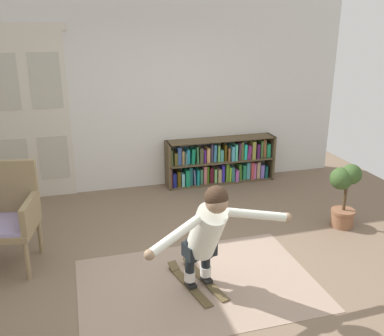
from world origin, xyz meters
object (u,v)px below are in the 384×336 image
object	(u,v)px
skis_pair	(196,281)
bookshelf	(220,162)
person_skier	(207,231)
wicker_chair	(6,214)
potted_plant	(344,190)

from	to	relation	value
skis_pair	bookshelf	bearing A→B (deg)	65.93
bookshelf	person_skier	distance (m)	3.03
wicker_chair	skis_pair	world-z (taller)	wicker_chair
potted_plant	person_skier	distance (m)	2.25
potted_plant	person_skier	world-z (taller)	person_skier
person_skier	wicker_chair	bearing A→B (deg)	149.08
wicker_chair	potted_plant	distance (m)	3.91
skis_pair	person_skier	size ratio (longest dim) A/B	0.57
bookshelf	potted_plant	xyz separation A→B (m)	(0.95, -1.90, 0.17)
person_skier	potted_plant	bearing A→B (deg)	23.45
wicker_chair	person_skier	bearing A→B (deg)	-30.92
potted_plant	skis_pair	world-z (taller)	potted_plant
wicker_chair	person_skier	world-z (taller)	person_skier
potted_plant	person_skier	bearing A→B (deg)	-156.55
bookshelf	potted_plant	world-z (taller)	potted_plant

